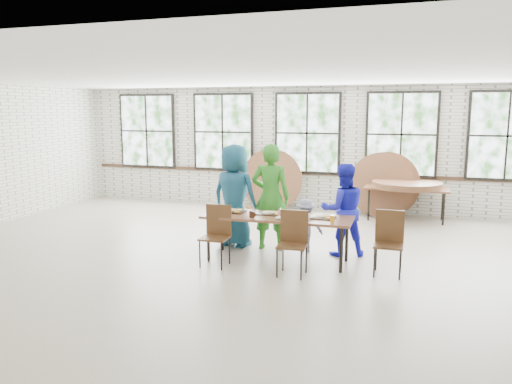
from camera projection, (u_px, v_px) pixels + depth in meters
room at (307, 135)px, 12.11m from camera, size 12.00×12.00×12.00m
dining_table at (277, 219)px, 8.02m from camera, size 2.41×0.84×0.74m
chair_near_left at (217, 230)px, 7.84m from camera, size 0.43×0.41×0.95m
chair_near_right at (293, 237)px, 7.39m from camera, size 0.45×0.43×0.95m
chair_spare at (389, 237)px, 7.40m from camera, size 0.42×0.41×0.95m
adult_teal at (235, 196)px, 8.89m from camera, size 1.00×0.76×1.83m
adult_green at (271, 197)px, 8.68m from camera, size 0.72×0.51×1.86m
toddler at (306, 226)px, 8.57m from camera, size 0.67×0.50×0.92m
adult_blue at (343, 210)px, 8.32m from camera, size 0.92×0.83×1.56m
storage_table at (406, 190)px, 11.01m from camera, size 1.82×0.79×0.74m
tabletop_clutter at (283, 215)px, 7.95m from camera, size 1.99×0.57×0.11m
round_tops_stacked at (407, 185)px, 10.99m from camera, size 1.50×1.50×0.13m
round_tops_leaning at (326, 182)px, 11.84m from camera, size 4.28×0.44×1.49m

